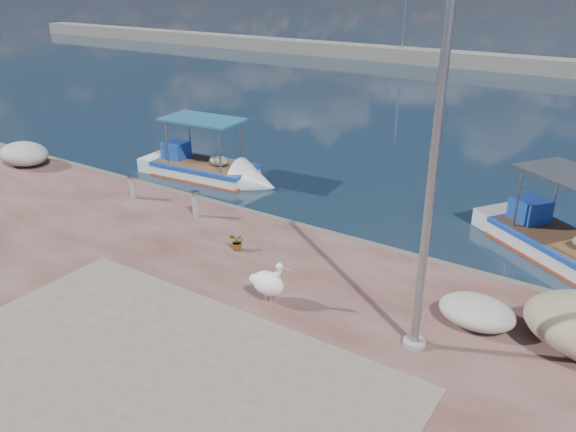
# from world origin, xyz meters

# --- Properties ---
(ground) EXTENTS (1400.00, 1400.00, 0.00)m
(ground) POSITION_xyz_m (0.00, 0.00, 0.00)
(ground) COLOR #162635
(ground) RESTS_ON ground
(quay_patch) EXTENTS (9.00, 7.00, 0.01)m
(quay_patch) POSITION_xyz_m (1.00, -3.00, 0.50)
(quay_patch) COLOR gray
(quay_patch) RESTS_ON quay
(breakwater) EXTENTS (120.00, 2.20, 7.50)m
(breakwater) POSITION_xyz_m (-0.00, 40.00, 0.60)
(breakwater) COLOR gray
(breakwater) RESTS_ON ground
(boat_left) EXTENTS (5.60, 2.23, 2.63)m
(boat_left) POSITION_xyz_m (-6.44, 7.74, 0.21)
(boat_left) COLOR white
(boat_left) RESTS_ON ground
(boat_right) EXTENTS (5.76, 4.76, 2.74)m
(boat_right) POSITION_xyz_m (6.21, 8.08, 0.21)
(boat_right) COLOR white
(boat_right) RESTS_ON ground
(pelican) EXTENTS (1.07, 0.62, 1.01)m
(pelican) POSITION_xyz_m (1.25, 1.13, 0.98)
(pelican) COLOR tan
(pelican) RESTS_ON quay
(lamp_post) EXTENTS (0.44, 0.96, 7.00)m
(lamp_post) POSITION_xyz_m (4.53, 1.44, 3.80)
(lamp_post) COLOR gray
(lamp_post) RESTS_ON quay
(bollard_near) EXTENTS (0.26, 0.26, 0.78)m
(bollard_near) POSITION_xyz_m (-3.33, 3.84, 0.93)
(bollard_near) COLOR gray
(bollard_near) RESTS_ON quay
(bollard_far) EXTENTS (0.24, 0.24, 0.74)m
(bollard_far) POSITION_xyz_m (-6.02, 3.82, 0.90)
(bollard_far) COLOR gray
(bollard_far) RESTS_ON quay
(potted_plant) EXTENTS (0.52, 0.48, 0.48)m
(potted_plant) POSITION_xyz_m (-0.89, 2.74, 0.74)
(potted_plant) COLOR #33722D
(potted_plant) RESTS_ON quay
(net_pile_a) EXTENTS (2.08, 1.51, 0.85)m
(net_pile_a) POSITION_xyz_m (-12.03, 3.95, 0.93)
(net_pile_a) COLOR beige
(net_pile_a) RESTS_ON quay
(net_pile_d) EXTENTS (1.57, 1.17, 0.59)m
(net_pile_d) POSITION_xyz_m (5.33, 2.78, 0.79)
(net_pile_d) COLOR beige
(net_pile_d) RESTS_ON quay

